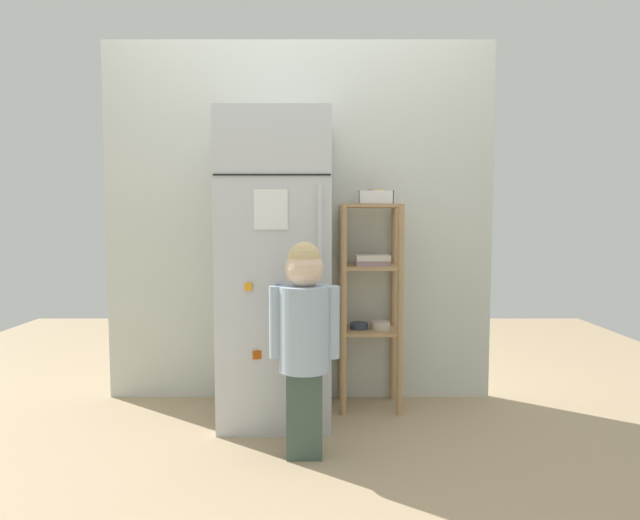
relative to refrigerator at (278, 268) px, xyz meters
The scene contains 6 objects.
ground_plane 0.83m from the refrigerator, 10.55° to the right, with size 6.00×6.00×0.00m, color tan.
kitchen_wall_back 0.43m from the refrigerator, 72.10° to the left, with size 2.32×0.03×2.14m, color silver.
refrigerator is the anchor object (origin of this frame).
child_standing 0.59m from the refrigerator, 72.65° to the right, with size 0.32×0.24×0.99m.
pantry_shelf_unit 0.56m from the refrigerator, 15.84° to the left, with size 0.35×0.30×1.17m.
fruit_bin 0.69m from the refrigerator, 16.14° to the left, with size 0.20×0.19×0.09m.
Camera 1 is at (0.13, -2.89, 1.08)m, focal length 30.11 mm.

